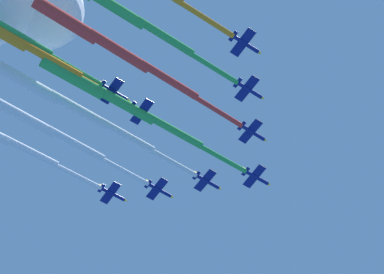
{
  "coord_description": "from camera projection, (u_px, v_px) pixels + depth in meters",
  "views": [
    {
      "loc": [
        -77.65,
        -105.44,
        30.49
      ],
      "look_at": [
        0.0,
        0.0,
        205.79
      ],
      "focal_mm": 70.96,
      "sensor_mm": 36.0,
      "label": 1
    }
  ],
  "objects": [
    {
      "name": "jet_lead",
      "position": [
        123.0,
        104.0,
        209.68
      ],
      "size": [
        77.13,
        8.61,
        3.97
      ],
      "color": "navy"
    },
    {
      "name": "jet_port_inner",
      "position": [
        76.0,
        109.0,
        213.16
      ],
      "size": [
        75.6,
        8.39,
        3.89
      ],
      "color": "navy"
    },
    {
      "name": "jet_starboard_inner",
      "position": [
        117.0,
        50.0,
        202.22
      ],
      "size": [
        76.81,
        8.36,
        3.92
      ],
      "color": "navy"
    },
    {
      "name": "jet_port_mid",
      "position": [
        23.0,
        117.0,
        214.58
      ],
      "size": [
        77.12,
        8.35,
        3.97
      ],
      "color": "navy"
    },
    {
      "name": "jet_starboard_mid",
      "position": [
        113.0,
        7.0,
        194.2
      ],
      "size": [
        73.34,
        8.4,
        3.9
      ],
      "color": "navy"
    }
  ]
}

